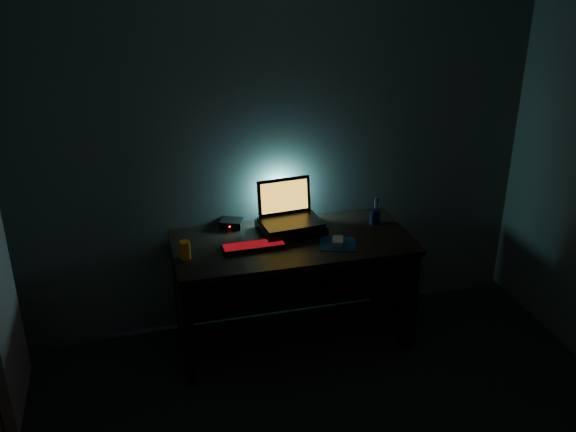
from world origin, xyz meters
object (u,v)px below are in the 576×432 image
(pen_cup, at_px, (375,217))
(juice_glass, at_px, (185,250))
(router, at_px, (232,223))
(keyboard, at_px, (254,246))
(laptop, at_px, (288,212))
(mouse, at_px, (338,241))

(pen_cup, xyz_separation_m, juice_glass, (-1.27, -0.18, 0.01))
(router, bearing_deg, keyboard, -54.77)
(laptop, height_order, juice_glass, laptop)
(keyboard, bearing_deg, pen_cup, 8.64)
(pen_cup, bearing_deg, laptop, 172.77)
(laptop, height_order, pen_cup, laptop)
(mouse, distance_m, juice_glass, 0.94)
(mouse, height_order, router, router)
(laptop, relative_size, router, 2.29)
(mouse, height_order, pen_cup, pen_cup)
(mouse, xyz_separation_m, juice_glass, (-0.94, 0.05, 0.04))
(laptop, xyz_separation_m, pen_cup, (0.57, -0.07, -0.07))
(keyboard, height_order, mouse, mouse)
(laptop, bearing_deg, juice_glass, -165.43)
(laptop, xyz_separation_m, mouse, (0.24, -0.30, -0.10))
(laptop, relative_size, juice_glass, 3.63)
(laptop, distance_m, keyboard, 0.37)
(keyboard, bearing_deg, juice_glass, -176.22)
(laptop, relative_size, mouse, 3.79)
(juice_glass, bearing_deg, pen_cup, 8.09)
(laptop, bearing_deg, keyboard, -147.24)
(keyboard, relative_size, mouse, 3.69)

